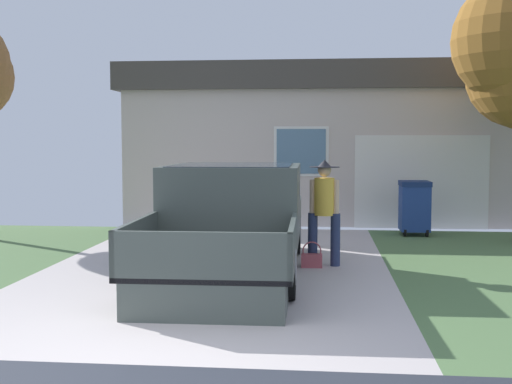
# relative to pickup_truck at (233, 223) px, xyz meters

# --- Properties ---
(pickup_truck) EXTENTS (2.16, 5.21, 1.59)m
(pickup_truck) POSITION_rel_pickup_truck_xyz_m (0.00, 0.00, 0.00)
(pickup_truck) COLOR #49524C
(pickup_truck) RESTS_ON ground
(person_with_hat) EXTENTS (0.50, 0.47, 1.65)m
(person_with_hat) POSITION_rel_pickup_truck_xyz_m (1.36, 0.52, 0.22)
(person_with_hat) COLOR navy
(person_with_hat) RESTS_ON ground
(handbag) EXTENTS (0.32, 0.19, 0.40)m
(handbag) POSITION_rel_pickup_truck_xyz_m (1.17, 0.36, -0.60)
(handbag) COLOR #B24C56
(handbag) RESTS_ON ground
(house_with_garage) EXTENTS (10.65, 7.11, 3.75)m
(house_with_garage) POSITION_rel_pickup_truck_xyz_m (1.83, 8.59, 1.18)
(house_with_garage) COLOR #BBABA3
(house_with_garage) RESTS_ON ground
(wheeled_trash_bin) EXTENTS (0.60, 0.72, 1.12)m
(wheeled_trash_bin) POSITION_rel_pickup_truck_xyz_m (3.23, 4.10, -0.12)
(wheeled_trash_bin) COLOR navy
(wheeled_trash_bin) RESTS_ON ground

